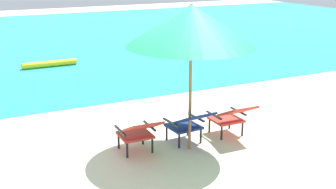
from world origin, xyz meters
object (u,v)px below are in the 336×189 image
at_px(swim_buoy, 50,64).
at_px(lounge_chair_right, 232,116).
at_px(beach_umbrella_center, 191,26).
at_px(lounge_chair_center, 189,123).
at_px(lounge_chair_left, 139,131).

bearing_deg(swim_buoy, lounge_chair_right, -77.19).
relative_size(swim_buoy, beach_umbrella_center, 0.54).
height_order(lounge_chair_center, beach_umbrella_center, beach_umbrella_center).
bearing_deg(lounge_chair_center, swim_buoy, 96.17).
xyz_separation_m(swim_buoy, lounge_chair_right, (1.61, -7.08, 0.31)).
height_order(lounge_chair_left, beach_umbrella_center, beach_umbrella_center).
relative_size(lounge_chair_left, lounge_chair_right, 1.01).
distance_m(swim_buoy, lounge_chair_right, 7.27).
height_order(lounge_chair_left, lounge_chair_right, same).
relative_size(lounge_chair_center, lounge_chair_right, 1.02).
xyz_separation_m(lounge_chair_right, beach_umbrella_center, (-0.92, -0.12, 1.67)).
relative_size(lounge_chair_left, lounge_chair_center, 0.99).
xyz_separation_m(swim_buoy, beach_umbrella_center, (0.69, -7.20, 1.98)).
distance_m(lounge_chair_left, lounge_chair_right, 1.77).
height_order(lounge_chair_left, lounge_chair_center, same).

